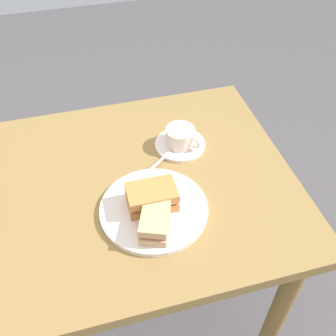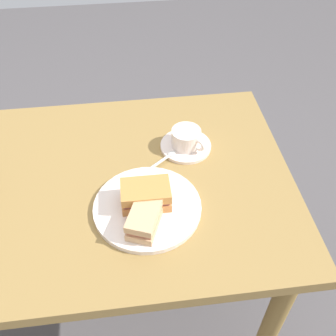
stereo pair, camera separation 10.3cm
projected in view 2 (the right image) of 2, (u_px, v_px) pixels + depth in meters
name	position (u px, v px, depth m)	size (l,w,h in m)	color
ground_plane	(101.00, 310.00, 1.59)	(6.00, 6.00, 0.00)	#534E50
dining_table	(74.00, 209.00, 1.12)	(1.22, 0.72, 0.76)	olive
sandwich_plate	(147.00, 207.00, 0.99)	(0.27, 0.27, 0.01)	silver
sandwich_front	(146.00, 195.00, 0.97)	(0.12, 0.08, 0.06)	#C07E43
sandwich_back	(146.00, 215.00, 0.93)	(0.11, 0.14, 0.05)	tan
coffee_saucer	(186.00, 146.00, 1.15)	(0.15, 0.15, 0.01)	silver
coffee_cup	(186.00, 138.00, 1.13)	(0.09, 0.10, 0.05)	silver
spoon	(167.00, 157.00, 1.11)	(0.09, 0.07, 0.01)	silver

